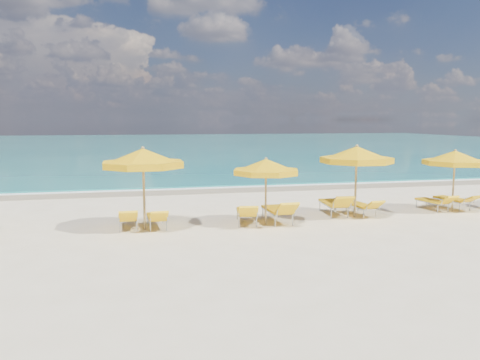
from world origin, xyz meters
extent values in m
plane|color=beige|center=(0.00, 0.00, 0.00)|extent=(120.00, 120.00, 0.00)
cube|color=#147270|center=(0.00, 48.00, 0.00)|extent=(120.00, 80.00, 0.30)
cube|color=tan|center=(0.00, 7.40, 0.00)|extent=(120.00, 2.60, 0.01)
cube|color=white|center=(0.00, 8.20, 0.00)|extent=(120.00, 1.20, 0.03)
cube|color=white|center=(-6.00, 17.00, 0.00)|extent=(14.00, 0.36, 0.05)
cube|color=white|center=(8.00, 24.00, 0.00)|extent=(18.00, 0.30, 0.05)
cylinder|color=tan|center=(-3.33, -0.24, 1.20)|extent=(0.07, 0.07, 2.41)
cone|color=yellow|center=(-3.33, -0.24, 2.22)|extent=(3.24, 3.24, 0.48)
cylinder|color=yellow|center=(-3.33, -0.24, 1.98)|extent=(3.27, 3.27, 0.19)
sphere|color=tan|center=(-3.33, -0.24, 2.46)|extent=(0.11, 0.11, 0.11)
cylinder|color=tan|center=(0.41, -0.39, 1.02)|extent=(0.06, 0.06, 2.05)
cone|color=yellow|center=(0.41, -0.39, 1.89)|extent=(2.28, 2.28, 0.41)
cylinder|color=yellow|center=(0.41, -0.39, 1.68)|extent=(2.30, 2.30, 0.16)
sphere|color=tan|center=(0.41, -0.39, 2.09)|extent=(0.09, 0.09, 0.09)
cylinder|color=tan|center=(3.69, 0.06, 1.19)|extent=(0.07, 0.07, 2.37)
cone|color=yellow|center=(3.69, 0.06, 2.18)|extent=(3.11, 3.11, 0.47)
cylinder|color=yellow|center=(3.69, 0.06, 1.95)|extent=(3.14, 3.14, 0.19)
sphere|color=tan|center=(3.69, 0.06, 2.42)|extent=(0.11, 0.11, 0.11)
cylinder|color=tan|center=(7.58, 0.22, 1.08)|extent=(0.07, 0.07, 2.16)
cone|color=yellow|center=(7.58, 0.22, 1.99)|extent=(2.42, 2.42, 0.43)
cylinder|color=yellow|center=(7.58, 0.22, 1.78)|extent=(2.44, 2.44, 0.17)
sphere|color=tan|center=(7.58, 0.22, 2.21)|extent=(0.10, 0.10, 0.10)
cube|color=yellow|center=(-3.84, 0.18, 0.35)|extent=(0.58, 1.22, 0.07)
cube|color=yellow|center=(-3.81, -0.64, 0.52)|extent=(0.56, 0.52, 0.40)
cube|color=yellow|center=(-2.98, 0.02, 0.33)|extent=(0.58, 1.18, 0.07)
cube|color=yellow|center=(-2.93, -0.77, 0.50)|extent=(0.54, 0.50, 0.39)
cube|color=yellow|center=(-0.13, -0.01, 0.37)|extent=(0.78, 1.37, 0.08)
cube|color=yellow|center=(-0.28, -0.89, 0.55)|extent=(0.66, 0.63, 0.42)
cube|color=yellow|center=(0.88, -0.03, 0.40)|extent=(0.68, 1.41, 0.09)
cube|color=yellow|center=(0.92, -0.97, 0.60)|extent=(0.64, 0.59, 0.47)
cube|color=yellow|center=(3.16, 0.69, 0.40)|extent=(0.74, 1.45, 0.09)
cube|color=yellow|center=(3.08, -0.27, 0.61)|extent=(0.67, 0.63, 0.46)
cube|color=yellow|center=(4.07, 0.42, 0.34)|extent=(0.66, 1.23, 0.07)
cube|color=yellow|center=(4.16, -0.39, 0.49)|extent=(0.58, 0.56, 0.35)
cube|color=yellow|center=(7.05, 0.69, 0.33)|extent=(0.69, 1.23, 0.07)
cube|color=yellow|center=(7.18, -0.10, 0.49)|extent=(0.59, 0.57, 0.36)
cube|color=yellow|center=(7.95, 0.78, 0.36)|extent=(0.79, 1.32, 0.08)
cube|color=yellow|center=(8.13, -0.08, 0.49)|extent=(0.65, 0.66, 0.32)
camera|label=1|loc=(-3.54, -14.34, 3.30)|focal=35.00mm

